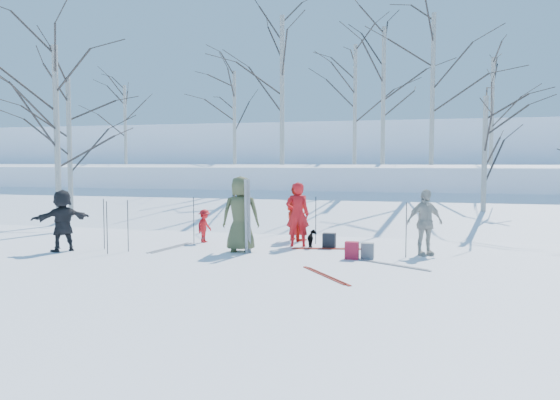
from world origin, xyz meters
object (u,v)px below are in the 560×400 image
(skier_redor_behind, at_px, (297,212))
(skier_grey_west, at_px, (62,220))
(skier_cream_east, at_px, (425,222))
(backpack_grey, at_px, (367,251))
(dog, at_px, (312,239))
(skier_red_seated, at_px, (204,226))
(backpack_dark, at_px, (329,241))
(backpack_red, at_px, (352,250))
(skier_red_north, at_px, (298,214))
(skier_olive_center, at_px, (241,214))

(skier_redor_behind, height_order, skier_grey_west, skier_redor_behind)
(skier_cream_east, height_order, backpack_grey, skier_cream_east)
(skier_redor_behind, height_order, dog, skier_redor_behind)
(skier_red_seated, relative_size, backpack_dark, 2.40)
(skier_grey_west, distance_m, backpack_red, 7.50)
(skier_red_north, relative_size, skier_red_seated, 1.84)
(skier_redor_behind, relative_size, skier_grey_west, 1.06)
(skier_olive_center, bearing_deg, skier_cream_east, 173.01)
(skier_redor_behind, bearing_deg, backpack_red, 170.41)
(skier_red_north, bearing_deg, backpack_dark, 161.70)
(skier_red_north, height_order, backpack_grey, skier_red_north)
(skier_olive_center, distance_m, skier_red_north, 1.75)
(backpack_red, bearing_deg, skier_red_seated, 160.27)
(dog, height_order, backpack_dark, dog)
(backpack_red, bearing_deg, skier_cream_east, 31.04)
(skier_olive_center, relative_size, skier_grey_west, 1.22)
(skier_redor_behind, height_order, backpack_dark, skier_redor_behind)
(skier_cream_east, height_order, backpack_dark, skier_cream_east)
(skier_cream_east, distance_m, backpack_dark, 2.62)
(skier_red_north, bearing_deg, backpack_grey, 129.70)
(skier_cream_east, distance_m, backpack_grey, 1.70)
(skier_red_north, distance_m, backpack_red, 2.43)
(skier_grey_west, bearing_deg, skier_redor_behind, 157.78)
(skier_cream_east, relative_size, skier_grey_west, 1.02)
(skier_red_north, height_order, skier_red_seated, skier_red_north)
(backpack_red, relative_size, backpack_grey, 1.11)
(skier_red_north, xyz_separation_m, dog, (0.45, -0.16, -0.64))
(skier_red_north, distance_m, dog, 0.80)
(dog, bearing_deg, skier_cream_east, 158.67)
(skier_red_seated, height_order, dog, skier_red_seated)
(skier_grey_west, height_order, backpack_grey, skier_grey_west)
(backpack_dark, bearing_deg, skier_grey_west, -160.60)
(skier_cream_east, relative_size, backpack_dark, 4.12)
(skier_redor_behind, relative_size, skier_cream_east, 1.03)
(skier_red_north, xyz_separation_m, skier_redor_behind, (-0.27, 1.11, -0.03))
(skier_grey_west, xyz_separation_m, backpack_dark, (6.61, 2.33, -0.61))
(dog, relative_size, backpack_grey, 1.50)
(backpack_red, bearing_deg, skier_olive_center, 173.34)
(skier_red_seated, bearing_deg, skier_olive_center, -120.26)
(skier_cream_east, bearing_deg, dog, 140.91)
(backpack_grey, bearing_deg, skier_red_north, 144.88)
(skier_grey_west, distance_m, backpack_dark, 7.04)
(skier_cream_east, bearing_deg, skier_redor_behind, 124.13)
(backpack_dark, bearing_deg, skier_redor_behind, 134.93)
(skier_redor_behind, distance_m, backpack_grey, 3.53)
(backpack_red, distance_m, backpack_grey, 0.39)
(skier_cream_east, bearing_deg, skier_red_seated, 143.59)
(backpack_dark, bearing_deg, skier_red_north, 176.88)
(skier_red_north, distance_m, skier_grey_west, 6.20)
(skier_cream_east, bearing_deg, skier_olive_center, 157.36)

